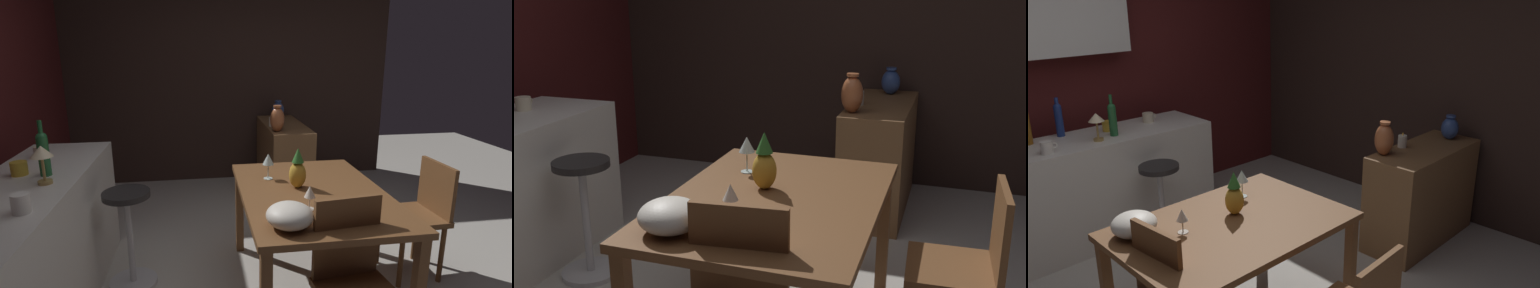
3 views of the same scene
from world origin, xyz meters
TOP-DOWN VIEW (x-y plane):
  - wall_side_right at (2.55, 0.30)m, footprint 0.10×4.40m
  - dining_table at (0.02, -0.21)m, footprint 1.34×0.95m
  - sideboard_cabinet at (1.88, -0.43)m, footprint 1.10×0.44m
  - chair_by_doorway at (0.12, -1.07)m, footprint 0.42×0.42m
  - bar_stool at (0.27, 1.03)m, footprint 0.34×0.34m
  - wine_glass_left at (-0.25, -0.11)m, footprint 0.07×0.07m
  - wine_glass_right at (0.31, 0.03)m, footprint 0.08×0.08m
  - pineapple_centerpiece at (0.11, -0.13)m, footprint 0.12×0.12m
  - fruit_bowl at (-0.46, 0.06)m, footprint 0.25×0.25m
  - cup_cream at (0.56, 1.64)m, footprint 0.13×0.10m
  - pillar_candle_tall at (1.77, -0.28)m, footprint 0.07×0.07m
  - vase_copper at (1.50, -0.28)m, footprint 0.15×0.15m
  - vase_ceramic_blue at (2.26, -0.44)m, footprint 0.15×0.15m

SIDE VIEW (x-z plane):
  - bar_stool at x=0.27m, z-range 0.02..0.74m
  - sideboard_cabinet at x=1.88m, z-range 0.00..0.82m
  - chair_by_doorway at x=0.12m, z-range 0.06..0.92m
  - dining_table at x=0.02m, z-range 0.29..1.03m
  - fruit_bowl at x=-0.46m, z-range 0.74..0.87m
  - wine_glass_left at x=-0.25m, z-range 0.77..0.92m
  - pineapple_centerpiece at x=0.11m, z-range 0.72..1.00m
  - pillar_candle_tall at x=1.77m, z-range 0.81..0.93m
  - wine_glass_right at x=0.31m, z-range 0.79..0.98m
  - vase_ceramic_blue at x=2.26m, z-range 0.81..1.03m
  - cup_cream at x=0.56m, z-range 0.90..0.99m
  - vase_copper at x=1.50m, z-range 0.81..1.08m
  - wall_side_right at x=2.55m, z-range 0.00..2.60m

